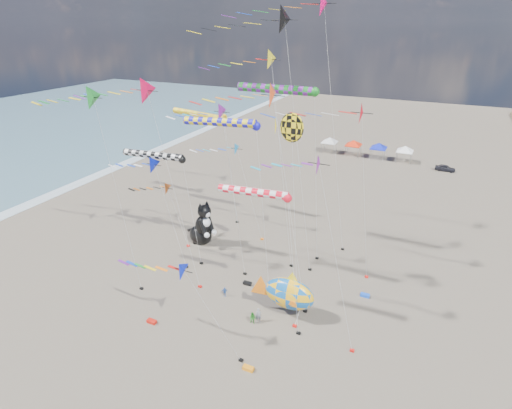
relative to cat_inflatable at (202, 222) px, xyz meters
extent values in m
plane|color=brown|center=(10.00, -16.62, -2.95)|extent=(260.00, 260.00, 0.00)
cone|color=purple|center=(17.43, -10.15, 12.80)|extent=(1.76, 1.88, 1.94)
cylinder|color=#B2B2B2|center=(19.21, -10.15, 4.92)|extent=(3.58, 0.02, 15.76)
cube|color=black|center=(20.99, -10.15, -2.85)|extent=(0.36, 0.24, 0.20)
cone|color=#091DCB|center=(10.40, -15.06, 5.09)|extent=(1.68, 1.80, 1.85)
cylinder|color=#B2B2B2|center=(11.69, -15.06, 1.07)|extent=(2.60, 0.02, 8.05)
cube|color=black|center=(12.98, -15.06, -2.85)|extent=(0.36, 0.24, 0.20)
cone|color=black|center=(11.19, -0.11, 22.54)|extent=(2.63, 2.82, 2.91)
cylinder|color=#B2B2B2|center=(12.60, -0.11, 9.79)|extent=(2.85, 0.02, 25.49)
cube|color=black|center=(14.01, -0.11, -2.85)|extent=(0.36, 0.24, 0.20)
cone|color=#0918B5|center=(-2.29, -5.52, 8.57)|extent=(1.96, 2.10, 2.16)
cylinder|color=#B2B2B2|center=(-0.54, -5.52, 2.81)|extent=(3.51, 0.02, 11.53)
cube|color=black|center=(1.20, -5.52, -2.85)|extent=(0.36, 0.24, 0.20)
cone|color=#E20A41|center=(1.13, -8.00, 16.74)|extent=(2.48, 2.65, 2.73)
cylinder|color=#B2B2B2|center=(2.84, -8.00, 6.89)|extent=(3.45, 0.02, 19.70)
cube|color=black|center=(4.56, -8.00, -2.85)|extent=(0.36, 0.24, 0.20)
cone|color=#FC521E|center=(11.79, -7.03, 17.01)|extent=(2.19, 2.34, 2.42)
cylinder|color=#B2B2B2|center=(13.79, -7.03, 7.03)|extent=(4.01, 0.02, 19.96)
cube|color=black|center=(15.78, -7.03, -2.85)|extent=(0.36, 0.24, 0.20)
cone|color=yellow|center=(9.94, -0.27, 19.08)|extent=(1.99, 2.13, 2.20)
cylinder|color=#B2B2B2|center=(10.89, -0.27, 8.06)|extent=(1.93, 0.02, 22.04)
cube|color=black|center=(11.84, -0.27, -2.85)|extent=(0.36, 0.24, 0.20)
cone|color=#1984CD|center=(3.07, 3.86, 8.68)|extent=(1.59, 1.71, 1.76)
cylinder|color=#B2B2B2|center=(4.71, 3.86, 2.86)|extent=(3.31, 0.02, 11.64)
cube|color=black|center=(6.35, 3.86, -2.85)|extent=(0.36, 0.24, 0.20)
cone|color=#F90864|center=(12.51, 5.75, 24.05)|extent=(2.67, 2.86, 2.95)
cylinder|color=#B2B2B2|center=(14.39, 5.75, 10.55)|extent=(3.77, 0.02, 27.00)
cube|color=black|center=(16.26, 5.75, -2.85)|extent=(0.36, 0.24, 0.20)
cone|color=orange|center=(-3.84, -1.55, 4.05)|extent=(1.61, 1.73, 1.78)
cylinder|color=#B2B2B2|center=(-2.52, -1.55, 0.55)|extent=(2.65, 0.02, 7.01)
cube|color=black|center=(-1.21, -1.55, -2.85)|extent=(0.36, 0.24, 0.20)
cone|color=red|center=(18.29, 1.15, 14.78)|extent=(2.09, 2.24, 2.31)
cylinder|color=#B2B2B2|center=(19.16, 1.15, 5.91)|extent=(1.77, 0.02, 17.74)
cube|color=black|center=(20.03, 1.15, -2.85)|extent=(0.36, 0.24, 0.20)
cone|color=#1E9130|center=(-3.91, -10.86, 16.28)|extent=(2.23, 2.38, 2.46)
cylinder|color=#B2B2B2|center=(-2.34, -10.86, 6.66)|extent=(3.17, 0.02, 19.24)
cube|color=black|center=(-0.76, -10.86, -2.85)|extent=(0.36, 0.24, 0.20)
cone|color=#851A94|center=(6.05, -3.91, 14.71)|extent=(1.75, 1.87, 1.93)
cylinder|color=#B2B2B2|center=(6.91, -3.91, 5.88)|extent=(1.75, 0.02, 17.67)
cube|color=black|center=(7.78, -3.91, -2.85)|extent=(0.36, 0.24, 0.20)
cylinder|color=#167B1F|center=(8.35, 2.47, 16.03)|extent=(8.36, 0.90, 0.90)
sphere|color=#167B1F|center=(12.53, 2.47, 16.03)|extent=(0.95, 0.95, 0.95)
cylinder|color=#B2B2B2|center=(13.28, 2.47, 6.54)|extent=(1.52, 0.02, 18.98)
cube|color=black|center=(14.03, 2.47, -2.85)|extent=(0.36, 0.24, 0.20)
cylinder|color=black|center=(-2.95, -4.17, 9.38)|extent=(7.52, 0.76, 0.76)
sphere|color=black|center=(0.81, -4.17, 9.38)|extent=(0.80, 0.80, 0.80)
cylinder|color=#B2B2B2|center=(1.56, -4.17, 3.21)|extent=(1.52, 0.02, 12.34)
cube|color=black|center=(2.31, -4.17, -2.85)|extent=(0.36, 0.24, 0.20)
cylinder|color=#F0B114|center=(-4.01, 6.69, 11.49)|extent=(7.59, 0.75, 0.75)
sphere|color=#F0B114|center=(-0.22, 6.69, 11.49)|extent=(0.79, 0.79, 0.79)
cylinder|color=#B2B2B2|center=(0.53, 6.69, 4.27)|extent=(1.52, 0.02, 14.45)
cube|color=black|center=(1.28, 6.69, -2.85)|extent=(0.36, 0.24, 0.20)
cylinder|color=#1412BD|center=(6.50, -6.08, 14.26)|extent=(7.33, 0.76, 0.76)
sphere|color=#1412BD|center=(10.16, -6.08, 14.26)|extent=(0.79, 0.79, 0.79)
cylinder|color=#B2B2B2|center=(10.91, -6.08, 5.65)|extent=(1.52, 0.02, 17.22)
cube|color=black|center=(11.66, -6.08, -2.85)|extent=(0.36, 0.24, 0.20)
cylinder|color=red|center=(11.74, -10.12, 10.02)|extent=(5.93, 0.67, 0.67)
sphere|color=red|center=(14.71, -10.12, 10.02)|extent=(0.70, 0.70, 0.70)
cylinder|color=#B2B2B2|center=(15.46, -10.12, 3.53)|extent=(1.52, 0.02, 12.98)
cube|color=black|center=(16.21, -10.12, -2.85)|extent=(0.36, 0.24, 0.20)
ellipsoid|color=yellow|center=(12.64, -4.04, 13.93)|extent=(2.20, 0.40, 2.64)
cone|color=yellow|center=(11.14, -4.04, 13.93)|extent=(0.12, 1.80, 1.80)
cylinder|color=#B2B2B2|center=(13.64, -5.04, 5.49)|extent=(2.03, 2.03, 16.89)
cube|color=black|center=(14.64, -6.04, -2.85)|extent=(0.36, 0.24, 0.20)
ellipsoid|color=blue|center=(14.58, -8.39, -0.27)|extent=(4.92, 2.42, 3.15)
cone|color=orange|center=(11.84, -8.39, -0.27)|extent=(2.31, 0.39, 2.31)
cone|color=yellow|center=(14.79, -8.39, 1.30)|extent=(1.68, 0.30, 1.68)
cylinder|color=#B2B2B2|center=(15.71, -8.89, -1.88)|extent=(0.31, 1.05, 2.17)
cube|color=red|center=(15.58, -9.39, -2.85)|extent=(0.36, 0.24, 0.20)
imported|color=slate|center=(12.31, -10.18, -2.21)|extent=(0.65, 0.57, 1.49)
imported|color=#278224|center=(11.92, -10.62, -2.34)|extent=(0.62, 0.49, 1.23)
imported|color=#2C5BB3|center=(7.62, -8.17, -2.43)|extent=(0.67, 0.51, 1.06)
cube|color=orange|center=(13.90, -15.61, -2.80)|extent=(0.90, 0.44, 0.30)
cube|color=black|center=(8.85, -5.46, -2.80)|extent=(0.90, 0.44, 0.30)
cube|color=red|center=(3.42, -14.48, -2.80)|extent=(0.90, 0.44, 0.30)
cube|color=blue|center=(20.52, -2.24, -2.80)|extent=(0.90, 0.44, 0.30)
cube|color=silver|center=(4.00, 43.38, -0.70)|extent=(3.00, 3.00, 0.15)
pyramid|color=silver|center=(4.00, 43.38, 0.35)|extent=(4.20, 4.20, 1.00)
cylinder|color=#999999|center=(2.70, 42.08, -1.85)|extent=(0.08, 0.08, 2.20)
cylinder|color=#999999|center=(5.30, 42.08, -1.85)|extent=(0.08, 0.08, 2.20)
cylinder|color=#999999|center=(2.70, 44.68, -1.85)|extent=(0.08, 0.08, 2.20)
cylinder|color=#999999|center=(5.30, 44.68, -1.85)|extent=(0.08, 0.08, 2.20)
cube|color=red|center=(9.00, 43.38, -0.70)|extent=(3.00, 3.00, 0.15)
pyramid|color=red|center=(9.00, 43.38, 0.35)|extent=(4.20, 4.20, 1.00)
cylinder|color=#999999|center=(7.70, 42.08, -1.85)|extent=(0.08, 0.08, 2.20)
cylinder|color=#999999|center=(10.30, 42.08, -1.85)|extent=(0.08, 0.08, 2.20)
cylinder|color=#999999|center=(7.70, 44.68, -1.85)|extent=(0.08, 0.08, 2.20)
cylinder|color=#999999|center=(10.30, 44.68, -1.85)|extent=(0.08, 0.08, 2.20)
cube|color=#1321C2|center=(14.00, 43.38, -0.70)|extent=(3.00, 3.00, 0.15)
pyramid|color=#1321C2|center=(14.00, 43.38, 0.35)|extent=(4.20, 4.20, 1.00)
cylinder|color=#999999|center=(12.70, 42.08, -1.85)|extent=(0.08, 0.08, 2.20)
cylinder|color=#999999|center=(15.30, 42.08, -1.85)|extent=(0.08, 0.08, 2.20)
cylinder|color=#999999|center=(12.70, 44.68, -1.85)|extent=(0.08, 0.08, 2.20)
cylinder|color=#999999|center=(15.30, 44.68, -1.85)|extent=(0.08, 0.08, 2.20)
cube|color=white|center=(19.00, 43.38, -0.70)|extent=(3.00, 3.00, 0.15)
pyramid|color=white|center=(19.00, 43.38, 0.35)|extent=(4.20, 4.20, 1.00)
cylinder|color=#999999|center=(17.70, 42.08, -1.85)|extent=(0.08, 0.08, 2.20)
cylinder|color=#999999|center=(20.30, 42.08, -1.85)|extent=(0.08, 0.08, 2.20)
cylinder|color=#999999|center=(17.70, 44.68, -1.85)|extent=(0.08, 0.08, 2.20)
cylinder|color=#999999|center=(20.30, 44.68, -1.85)|extent=(0.08, 0.08, 2.20)
imported|color=#26262D|center=(26.59, 41.38, -2.36)|extent=(3.56, 1.58, 1.19)
camera|label=1|loc=(24.37, -36.54, 22.47)|focal=28.00mm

